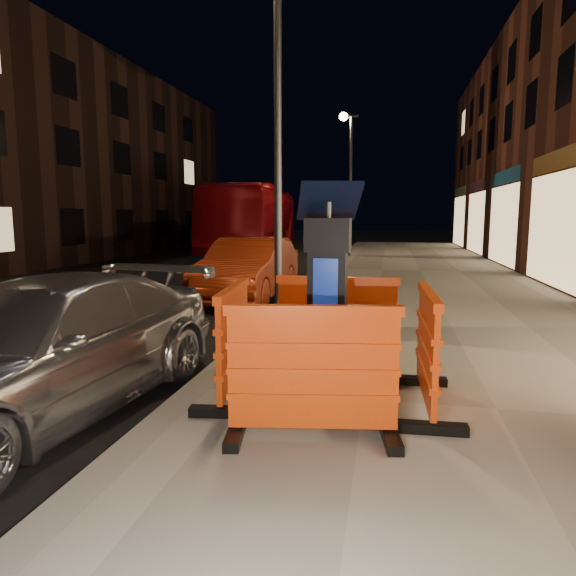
% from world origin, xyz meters
% --- Properties ---
extents(ground_plane, '(120.00, 120.00, 0.00)m').
position_xyz_m(ground_plane, '(0.00, 0.00, 0.00)').
color(ground_plane, black).
rests_on(ground_plane, ground).
extents(sidewalk, '(6.00, 60.00, 0.15)m').
position_xyz_m(sidewalk, '(3.00, 0.00, 0.07)').
color(sidewalk, gray).
rests_on(sidewalk, ground).
extents(kerb, '(0.30, 60.00, 0.15)m').
position_xyz_m(kerb, '(0.00, 0.00, 0.07)').
color(kerb, slate).
rests_on(kerb, ground).
extents(parking_kiosk, '(0.67, 0.67, 1.99)m').
position_xyz_m(parking_kiosk, '(1.39, -0.05, 1.15)').
color(parking_kiosk, black).
rests_on(parking_kiosk, sidewalk).
extents(barrier_front, '(1.50, 0.80, 1.11)m').
position_xyz_m(barrier_front, '(1.39, -1.00, 0.71)').
color(barrier_front, '#F0450C').
rests_on(barrier_front, sidewalk).
extents(barrier_back, '(1.43, 0.61, 1.11)m').
position_xyz_m(barrier_back, '(1.39, 0.90, 0.71)').
color(barrier_back, '#F0450C').
rests_on(barrier_back, sidewalk).
extents(barrier_kerbside, '(0.73, 1.48, 1.11)m').
position_xyz_m(barrier_kerbside, '(0.44, -0.05, 0.71)').
color(barrier_kerbside, '#F0450C').
rests_on(barrier_kerbside, sidewalk).
extents(barrier_bldgside, '(0.63, 1.44, 1.11)m').
position_xyz_m(barrier_bldgside, '(2.34, -0.05, 0.71)').
color(barrier_bldgside, '#F0450C').
rests_on(barrier_bldgside, sidewalk).
extents(car_silver, '(2.40, 4.78, 1.33)m').
position_xyz_m(car_silver, '(-1.36, -0.60, 0.00)').
color(car_silver, '#BABABF').
rests_on(car_silver, ground).
extents(car_red, '(1.58, 4.37, 1.43)m').
position_xyz_m(car_red, '(-1.23, 6.56, 0.00)').
color(car_red, maroon).
rests_on(car_red, ground).
extents(bus_doubledecker, '(3.83, 12.40, 3.40)m').
position_xyz_m(bus_doubledecker, '(-4.82, 20.61, 0.00)').
color(bus_doubledecker, maroon).
rests_on(bus_doubledecker, ground).
extents(street_lamp_mid, '(0.12, 0.12, 6.00)m').
position_xyz_m(street_lamp_mid, '(0.25, 3.00, 3.15)').
color(street_lamp_mid, '#3F3F44').
rests_on(street_lamp_mid, sidewalk).
extents(street_lamp_far, '(0.12, 0.12, 6.00)m').
position_xyz_m(street_lamp_far, '(0.25, 18.00, 3.15)').
color(street_lamp_far, '#3F3F44').
rests_on(street_lamp_far, sidewalk).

